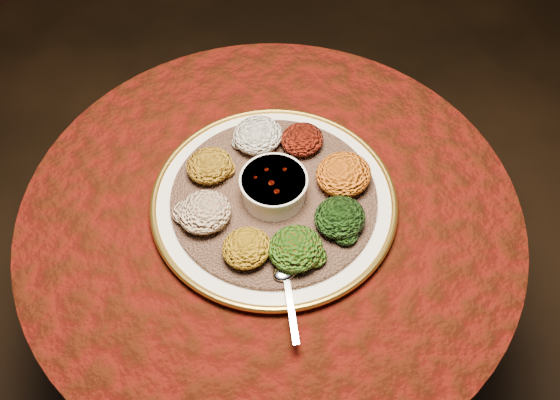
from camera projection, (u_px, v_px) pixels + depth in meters
table at (271, 259)px, 1.33m from camera, size 0.96×0.96×0.73m
platter at (274, 201)px, 1.18m from camera, size 0.58×0.58×0.02m
injera at (274, 198)px, 1.18m from camera, size 0.51×0.51×0.01m
stew_bowl at (274, 186)px, 1.15m from camera, size 0.13×0.13×0.05m
spoon at (286, 276)px, 1.06m from camera, size 0.10×0.14×0.01m
portion_ayib at (258, 135)px, 1.23m from camera, size 0.10×0.09×0.05m
portion_kitfo at (302, 139)px, 1.23m from camera, size 0.09×0.08×0.04m
portion_tikil at (344, 174)px, 1.17m from camera, size 0.11×0.10×0.05m
portion_gomen at (340, 217)px, 1.12m from camera, size 0.09×0.09×0.05m
portion_mixveg at (295, 249)px, 1.08m from camera, size 0.10×0.09×0.05m
portion_kik at (247, 248)px, 1.08m from camera, size 0.09×0.08×0.04m
portion_timatim at (205, 212)px, 1.12m from camera, size 0.10×0.09×0.05m
portion_shiro at (210, 165)px, 1.19m from camera, size 0.09×0.09×0.04m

